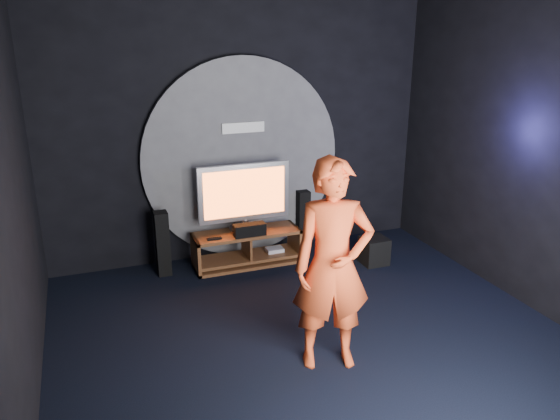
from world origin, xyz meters
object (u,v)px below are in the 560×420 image
object	(u,v)px
tv	(244,195)
tower_speaker_right	(303,219)
player	(333,266)
tower_speaker_left	(163,244)
subwoofer	(374,251)
media_console	(247,250)

from	to	relation	value
tv	tower_speaker_right	xyz separation A→B (m)	(0.90, 0.23, -0.52)
tower_speaker_right	player	distance (m)	2.81
tower_speaker_left	subwoofer	bearing A→B (deg)	-13.43
tower_speaker_right	subwoofer	distance (m)	1.09
media_console	subwoofer	bearing A→B (deg)	-19.36
tv	tower_speaker_right	distance (m)	1.06
media_console	tower_speaker_left	world-z (taller)	tower_speaker_left
tv	subwoofer	xyz separation A→B (m)	(1.55, -0.61, -0.75)
subwoofer	player	xyz separation A→B (m)	(-1.48, -1.79, 0.79)
tv	player	xyz separation A→B (m)	(0.08, -2.40, 0.04)
media_console	tower_speaker_left	bearing A→B (deg)	175.76
media_console	subwoofer	world-z (taller)	media_console
media_console	tower_speaker_left	distance (m)	1.08
tower_speaker_left	player	size ratio (longest dim) A/B	0.42
media_console	player	world-z (taller)	player
media_console	player	size ratio (longest dim) A/B	0.71
tower_speaker_right	subwoofer	bearing A→B (deg)	-52.26
media_console	tv	distance (m)	0.73
tower_speaker_left	subwoofer	size ratio (longest dim) A/B	2.33
tower_speaker_left	tower_speaker_right	distance (m)	1.96
tv	subwoofer	world-z (taller)	tv
tv	tower_speaker_left	world-z (taller)	tv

